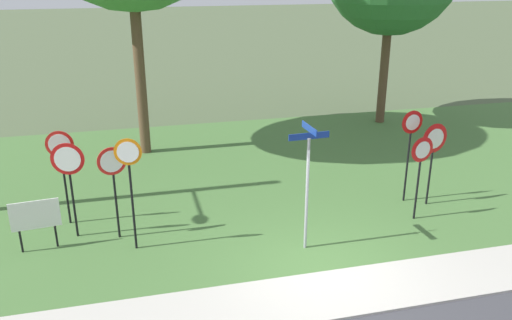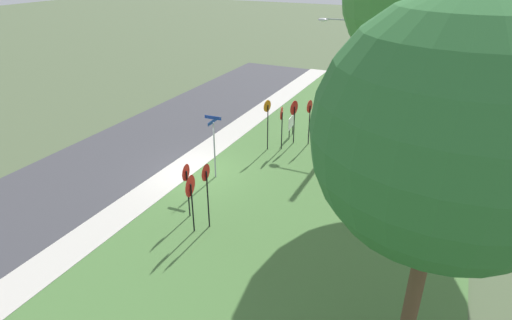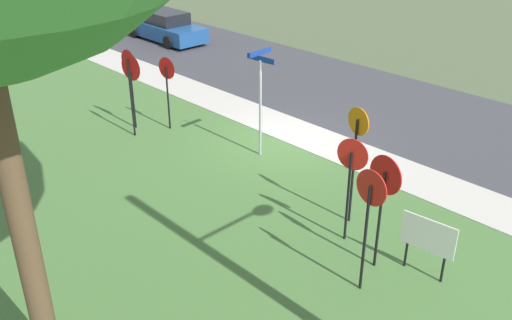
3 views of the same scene
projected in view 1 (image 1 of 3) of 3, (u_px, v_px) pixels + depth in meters
ground_plane at (323, 274)px, 11.41m from camera, size 160.00×160.00×0.00m
sidewalk_strip at (337, 293)px, 10.67m from camera, size 44.00×1.60×0.06m
grass_median at (256, 173)px, 16.86m from camera, size 44.00×12.00×0.04m
stop_sign_near_left at (61, 158)px, 12.92m from camera, size 0.68×0.12×2.51m
stop_sign_near_right at (113, 173)px, 12.25m from camera, size 0.68×0.16×2.36m
stop_sign_far_left at (130, 172)px, 11.66m from camera, size 0.61×0.14×2.75m
stop_sign_far_center at (69, 169)px, 12.27m from camera, size 0.78×0.15×2.44m
yield_sign_near_left at (421, 159)px, 13.20m from camera, size 0.66×0.13×2.27m
yield_sign_near_right at (434, 145)px, 14.02m from camera, size 0.82×0.16×2.35m
yield_sign_far_left at (411, 135)px, 14.16m from camera, size 0.64×0.11×2.65m
street_name_post at (308, 177)px, 11.77m from camera, size 0.96×0.82×3.03m
notice_board at (35, 217)px, 12.03m from camera, size 1.10×0.14×1.25m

